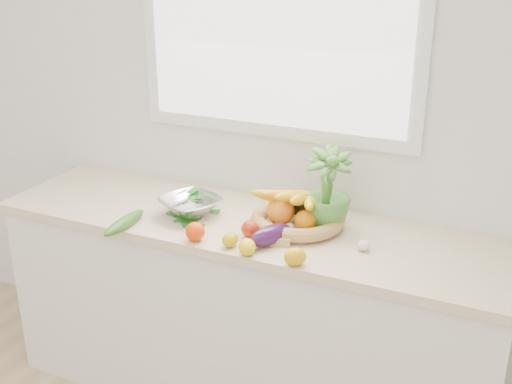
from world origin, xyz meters
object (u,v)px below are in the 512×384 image
at_px(eggplant, 270,235).
at_px(fruit_basket, 297,214).
at_px(potted_herb, 327,190).
at_px(apple, 250,229).
at_px(colander_with_spinach, 190,201).
at_px(cucumber, 124,223).

relative_size(eggplant, fruit_basket, 0.40).
bearing_deg(potted_herb, apple, -141.42).
height_order(eggplant, fruit_basket, fruit_basket).
distance_m(fruit_basket, colander_with_spinach, 0.47).
height_order(cucumber, colander_with_spinach, colander_with_spinach).
height_order(apple, colander_with_spinach, colander_with_spinach).
bearing_deg(cucumber, eggplant, 11.16).
bearing_deg(potted_herb, cucumber, -155.55).
relative_size(potted_herb, colander_with_spinach, 1.07).
bearing_deg(eggplant, fruit_basket, 81.34).
relative_size(fruit_basket, colander_with_spinach, 1.53).
distance_m(apple, eggplant, 0.10).
xyz_separation_m(cucumber, fruit_basket, (0.64, 0.32, 0.03)).
xyz_separation_m(cucumber, colander_with_spinach, (0.18, 0.23, 0.04)).
xyz_separation_m(fruit_basket, colander_with_spinach, (-0.46, -0.09, 0.01)).
height_order(eggplant, colander_with_spinach, colander_with_spinach).
bearing_deg(eggplant, potted_herb, 56.20).
xyz_separation_m(apple, colander_with_spinach, (-0.33, 0.09, 0.03)).
height_order(fruit_basket, colander_with_spinach, fruit_basket).
bearing_deg(fruit_basket, colander_with_spinach, -168.68).
xyz_separation_m(eggplant, colander_with_spinach, (-0.43, 0.11, 0.03)).
distance_m(eggplant, potted_herb, 0.30).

